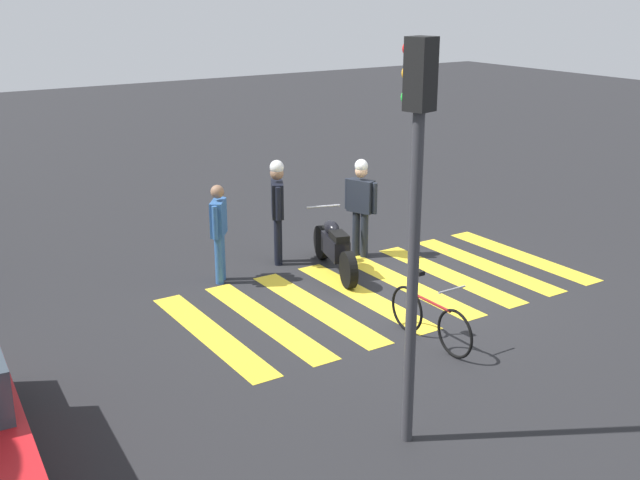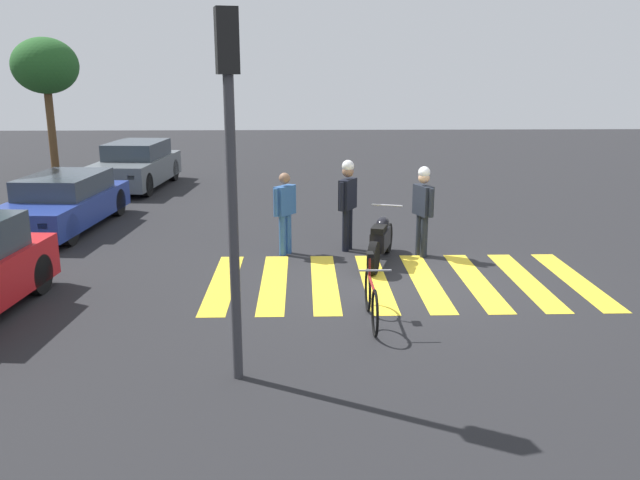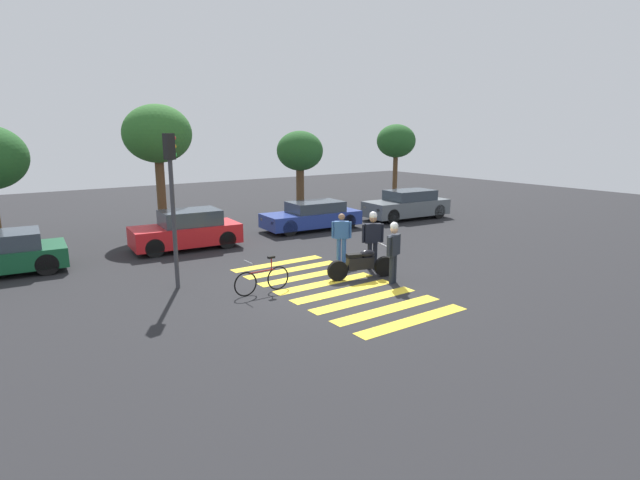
% 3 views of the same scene
% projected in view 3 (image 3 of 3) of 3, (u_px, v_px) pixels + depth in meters
% --- Properties ---
extents(ground_plane, '(60.00, 60.00, 0.00)m').
position_uv_depth(ground_plane, '(334.00, 287.00, 14.36)').
color(ground_plane, '#232326').
extents(police_motorcycle, '(2.10, 0.87, 1.03)m').
position_uv_depth(police_motorcycle, '(361.00, 264.00, 15.10)').
color(police_motorcycle, black).
rests_on(police_motorcycle, ground_plane).
extents(leaning_bicycle, '(1.69, 0.46, 1.00)m').
position_uv_depth(leaning_bicycle, '(262.00, 280.00, 13.79)').
color(leaning_bicycle, black).
rests_on(leaning_bicycle, ground_plane).
extents(officer_on_foot, '(0.63, 0.41, 1.89)m').
position_uv_depth(officer_on_foot, '(373.00, 236.00, 15.96)').
color(officer_on_foot, black).
rests_on(officer_on_foot, ground_plane).
extents(officer_by_motorcycle, '(0.64, 0.36, 1.82)m').
position_uv_depth(officer_by_motorcycle, '(394.00, 248.00, 14.53)').
color(officer_by_motorcycle, '#1E232D').
rests_on(officer_by_motorcycle, ground_plane).
extents(pedestrian_bystander, '(0.56, 0.45, 1.68)m').
position_uv_depth(pedestrian_bystander, '(341.00, 235.00, 16.87)').
color(pedestrian_bystander, '#2D5999').
rests_on(pedestrian_bystander, ground_plane).
extents(crosswalk_stripes, '(3.33, 6.75, 0.01)m').
position_uv_depth(crosswalk_stripes, '(334.00, 287.00, 14.36)').
color(crosswalk_stripes, yellow).
rests_on(crosswalk_stripes, ground_plane).
extents(car_red_convertible, '(4.06, 2.00, 1.46)m').
position_uv_depth(car_red_convertible, '(187.00, 231.00, 18.88)').
color(car_red_convertible, black).
rests_on(car_red_convertible, ground_plane).
extents(car_blue_hatchback, '(4.51, 2.07, 1.26)m').
position_uv_depth(car_blue_hatchback, '(312.00, 216.00, 22.52)').
color(car_blue_hatchback, black).
rests_on(car_blue_hatchback, ground_plane).
extents(car_grey_coupe, '(4.49, 2.08, 1.44)m').
position_uv_depth(car_grey_coupe, '(407.00, 205.00, 25.28)').
color(car_grey_coupe, black).
rests_on(car_grey_coupe, ground_plane).
extents(traffic_light_pole, '(0.35, 0.29, 4.32)m').
position_uv_depth(traffic_light_pole, '(172.00, 186.00, 13.72)').
color(traffic_light_pole, '#38383D').
rests_on(traffic_light_pole, ground_plane).
extents(street_tree_mid, '(2.84, 2.84, 5.46)m').
position_uv_depth(street_tree_mid, '(157.00, 135.00, 20.95)').
color(street_tree_mid, brown).
rests_on(street_tree_mid, ground_plane).
extents(street_tree_far, '(2.32, 2.32, 4.36)m').
position_uv_depth(street_tree_far, '(300.00, 152.00, 25.11)').
color(street_tree_far, brown).
rests_on(street_tree_far, ground_plane).
extents(street_tree_end, '(2.21, 2.21, 4.72)m').
position_uv_depth(street_tree_end, '(396.00, 142.00, 28.70)').
color(street_tree_end, brown).
rests_on(street_tree_end, ground_plane).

